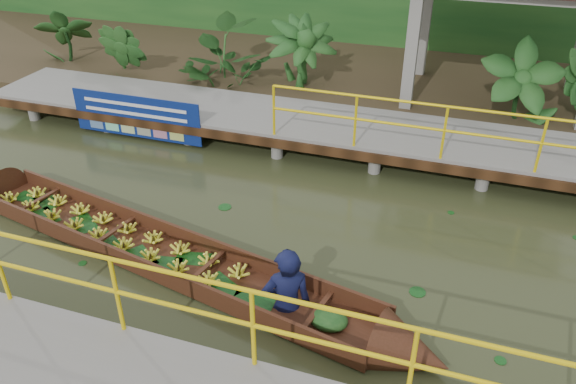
% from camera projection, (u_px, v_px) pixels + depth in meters
% --- Properties ---
extents(ground, '(80.00, 80.00, 0.00)m').
position_uv_depth(ground, '(279.00, 239.00, 8.98)').
color(ground, '#2D3319').
rests_on(ground, ground).
extents(land_strip, '(30.00, 8.00, 0.45)m').
position_uv_depth(land_strip, '(372.00, 77.00, 14.96)').
color(land_strip, '#372D1B').
rests_on(land_strip, ground).
extents(far_dock, '(16.00, 2.06, 1.66)m').
position_uv_depth(far_dock, '(335.00, 128.00, 11.52)').
color(far_dock, gray).
rests_on(far_dock, ground).
extents(vendor_boat, '(8.92, 2.68, 2.25)m').
position_uv_depth(vendor_boat, '(180.00, 252.00, 8.21)').
color(vendor_boat, '#3C1F10').
rests_on(vendor_boat, ground).
extents(blue_banner, '(2.99, 0.04, 0.93)m').
position_uv_depth(blue_banner, '(136.00, 117.00, 11.83)').
color(blue_banner, navy).
rests_on(blue_banner, ground).
extents(tropical_plants, '(14.30, 1.30, 1.63)m').
position_uv_depth(tropical_plants, '(284.00, 56.00, 13.12)').
color(tropical_plants, '#154318').
rests_on(tropical_plants, ground).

